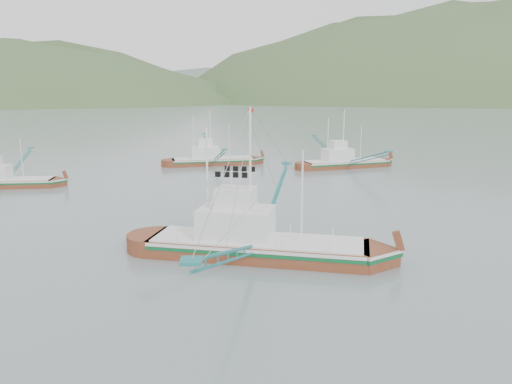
{
  "coord_description": "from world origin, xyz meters",
  "views": [
    {
      "loc": [
        -1.27,
        -37.61,
        12.44
      ],
      "look_at": [
        0.0,
        6.0,
        3.2
      ],
      "focal_mm": 35.0,
      "sensor_mm": 36.0,
      "label": 1
    }
  ],
  "objects_px": {
    "bg_boat_right": "(345,156)",
    "bg_boat_far": "(212,155)",
    "main_boat": "(255,228)",
    "bg_boat_left": "(2,178)"
  },
  "relations": [
    {
      "from": "main_boat",
      "to": "bg_boat_left",
      "type": "height_order",
      "value": "main_boat"
    },
    {
      "from": "bg_boat_right",
      "to": "bg_boat_far",
      "type": "height_order",
      "value": "bg_boat_right"
    },
    {
      "from": "bg_boat_far",
      "to": "bg_boat_left",
      "type": "height_order",
      "value": "bg_boat_far"
    },
    {
      "from": "main_boat",
      "to": "bg_boat_right",
      "type": "distance_m",
      "value": 44.27
    },
    {
      "from": "main_boat",
      "to": "bg_boat_left",
      "type": "relative_size",
      "value": 1.31
    },
    {
      "from": "main_boat",
      "to": "bg_boat_left",
      "type": "xyz_separation_m",
      "value": [
        -31.2,
        27.29,
        -0.96
      ]
    },
    {
      "from": "bg_boat_right",
      "to": "bg_boat_far",
      "type": "bearing_deg",
      "value": 154.41
    },
    {
      "from": "bg_boat_right",
      "to": "bg_boat_left",
      "type": "distance_m",
      "value": 48.51
    },
    {
      "from": "main_boat",
      "to": "bg_boat_far",
      "type": "height_order",
      "value": "main_boat"
    },
    {
      "from": "main_boat",
      "to": "bg_boat_right",
      "type": "xyz_separation_m",
      "value": [
        15.16,
        41.59,
        -0.34
      ]
    }
  ]
}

